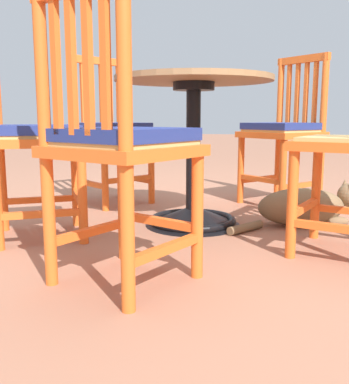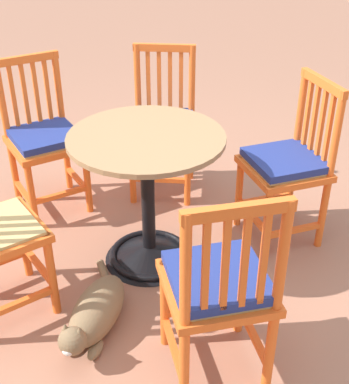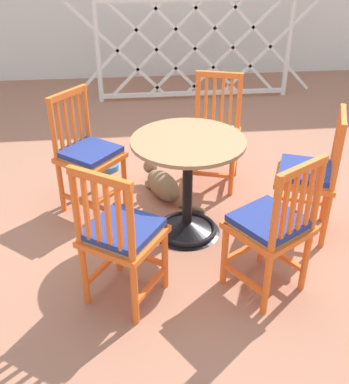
# 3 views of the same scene
# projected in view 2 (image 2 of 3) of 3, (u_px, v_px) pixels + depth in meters

# --- Properties ---
(ground_plane) EXTENTS (24.00, 24.00, 0.00)m
(ground_plane) POSITION_uv_depth(u_px,v_px,m) (147.00, 268.00, 2.82)
(ground_plane) COLOR #A36B51
(cafe_table) EXTENTS (0.76, 0.76, 0.73)m
(cafe_table) POSITION_uv_depth(u_px,v_px,m) (148.00, 214.00, 2.74)
(cafe_table) COLOR black
(cafe_table) RESTS_ON ground_plane
(orange_chair_tucked_in) EXTENTS (0.55, 0.55, 0.91)m
(orange_chair_tucked_in) POSITION_uv_depth(u_px,v_px,m) (163.00, 126.00, 3.30)
(orange_chair_tucked_in) COLOR orange
(orange_chair_tucked_in) RESTS_ON ground_plane
(orange_chair_at_corner) EXTENTS (0.52, 0.52, 0.91)m
(orange_chair_at_corner) POSITION_uv_depth(u_px,v_px,m) (44.00, 140.00, 3.12)
(orange_chair_at_corner) COLOR orange
(orange_chair_at_corner) RESTS_ON ground_plane
(orange_chair_facing_out) EXTENTS (0.56, 0.56, 0.91)m
(orange_chair_facing_out) POSITION_uv_depth(u_px,v_px,m) (219.00, 288.00, 2.02)
(orange_chair_facing_out) COLOR orange
(orange_chair_facing_out) RESTS_ON ground_plane
(orange_chair_by_planter) EXTENTS (0.56, 0.56, 0.91)m
(orange_chair_by_planter) POSITION_uv_depth(u_px,v_px,m) (288.00, 165.00, 2.85)
(orange_chair_by_planter) COLOR orange
(orange_chair_by_planter) RESTS_ON ground_plane
(tabby_cat) EXTENTS (0.48, 0.64, 0.23)m
(tabby_cat) POSITION_uv_depth(u_px,v_px,m) (94.00, 315.00, 2.38)
(tabby_cat) COLOR brown
(tabby_cat) RESTS_ON ground_plane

